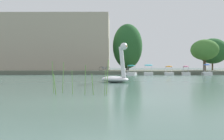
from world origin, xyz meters
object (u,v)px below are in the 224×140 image
object	(u,v)px
tree_broadleaf_left	(213,51)
tree_willow_near_path	(128,46)
pedal_boat_orange	(169,72)
pedal_boat_cyan	(148,72)
pedal_boat_pink	(186,73)
bicycle_parked	(105,69)
swan_boat	(116,75)
tree_sapling_by_fence	(205,50)
pedal_boat_blue	(207,72)
parked_van	(8,65)
pedal_boat_teal	(131,72)

from	to	relation	value
tree_broadleaf_left	tree_willow_near_path	bearing A→B (deg)	-173.22
pedal_boat_orange	tree_broadleaf_left	distance (m)	17.85
pedal_boat_cyan	pedal_boat_orange	distance (m)	2.96
pedal_boat_pink	tree_willow_near_path	world-z (taller)	tree_willow_near_path
bicycle_parked	swan_boat	bearing A→B (deg)	-85.45
pedal_boat_cyan	tree_sapling_by_fence	size ratio (longest dim) A/B	0.41
pedal_boat_orange	pedal_boat_blue	bearing A→B (deg)	-3.17
pedal_boat_pink	bicycle_parked	size ratio (longest dim) A/B	1.36
parked_van	tree_sapling_by_fence	bearing A→B (deg)	-13.62
pedal_boat_pink	tree_sapling_by_fence	bearing A→B (deg)	48.84
tree_broadleaf_left	tree_willow_near_path	distance (m)	16.81
tree_sapling_by_fence	parked_van	world-z (taller)	tree_sapling_by_fence
pedal_boat_teal	tree_sapling_by_fence	world-z (taller)	tree_sapling_by_fence
parked_van	tree_broadleaf_left	bearing A→B (deg)	-0.17
tree_willow_near_path	tree_sapling_by_fence	world-z (taller)	tree_willow_near_path
tree_willow_near_path	tree_sapling_by_fence	xyz separation A→B (m)	(12.16, -6.53, -1.12)
pedal_boat_teal	parked_van	xyz separation A→B (m)	(-23.46, 13.46, 1.14)
pedal_boat_pink	tree_broadleaf_left	world-z (taller)	tree_broadleaf_left
bicycle_parked	tree_broadleaf_left	bearing A→B (deg)	24.39
pedal_boat_cyan	pedal_boat_blue	xyz separation A→B (m)	(8.32, -0.16, -0.04)
swan_boat	pedal_boat_orange	distance (m)	19.17
pedal_boat_blue	bicycle_parked	distance (m)	15.37
swan_boat	pedal_boat_cyan	xyz separation A→B (m)	(4.77, 17.40, -0.11)
swan_boat	bicycle_parked	xyz separation A→B (m)	(-1.70, 21.41, 0.34)
bicycle_parked	tree_sapling_by_fence	bearing A→B (deg)	3.13
pedal_boat_orange	pedal_boat_pink	size ratio (longest dim) A/B	0.95
tree_broadleaf_left	parked_van	size ratio (longest dim) A/B	1.83
pedal_boat_cyan	parked_van	world-z (taller)	parked_van
pedal_boat_teal	bicycle_parked	bearing A→B (deg)	135.58
pedal_boat_blue	tree_sapling_by_fence	world-z (taller)	tree_sapling_by_fence
pedal_boat_pink	tree_sapling_by_fence	distance (m)	7.60
pedal_boat_cyan	pedal_boat_orange	world-z (taller)	pedal_boat_cyan
bicycle_parked	parked_van	world-z (taller)	parked_van
pedal_boat_pink	pedal_boat_blue	bearing A→B (deg)	0.05
pedal_boat_orange	bicycle_parked	xyz separation A→B (m)	(-9.43, 3.87, 0.52)
swan_boat	tree_broadleaf_left	size ratio (longest dim) A/B	0.37
pedal_boat_blue	swan_boat	bearing A→B (deg)	-127.19
pedal_boat_blue	tree_broadleaf_left	world-z (taller)	tree_broadleaf_left
pedal_boat_orange	parked_van	world-z (taller)	parked_van
parked_van	bicycle_parked	bearing A→B (deg)	-26.09
swan_boat	pedal_boat_pink	bearing A→B (deg)	59.69
tree_broadleaf_left	tree_willow_near_path	xyz separation A→B (m)	(-16.68, -1.98, 0.79)
swan_boat	bicycle_parked	distance (m)	21.48
swan_boat	bicycle_parked	world-z (taller)	swan_boat
pedal_boat_orange	tree_willow_near_path	distance (m)	13.35
pedal_boat_teal	pedal_boat_pink	size ratio (longest dim) A/B	1.02
swan_boat	pedal_boat_teal	xyz separation A→B (m)	(2.32, 17.47, -0.10)
pedal_boat_blue	tree_broadleaf_left	size ratio (longest dim) A/B	0.30
tree_broadleaf_left	tree_sapling_by_fence	world-z (taller)	tree_broadleaf_left
swan_boat	pedal_boat_pink	world-z (taller)	swan_boat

